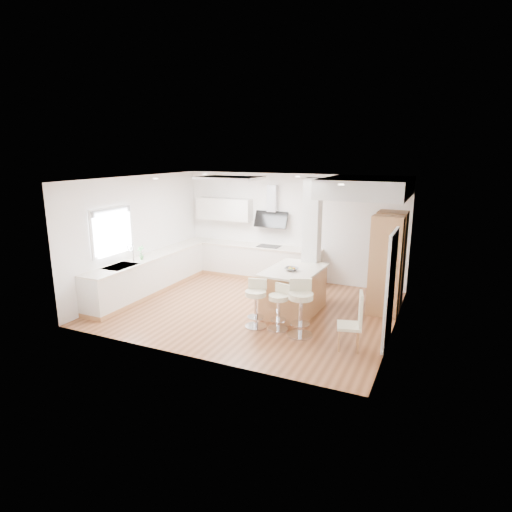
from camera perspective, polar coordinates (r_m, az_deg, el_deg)
The scene contains 18 objects.
ground at distance 9.48m, azimuth -0.70°, elevation -6.94°, with size 6.00×6.00×0.00m, color #9C5E3A.
ceiling at distance 9.48m, azimuth -0.70°, elevation -6.94°, with size 6.00×5.00×0.02m, color silver.
wall_back at distance 11.34m, azimuth 4.69°, elevation 3.83°, with size 6.00×0.04×2.80m, color white.
wall_left at distance 10.68m, azimuth -15.45°, elevation 2.75°, with size 0.04×5.00×2.80m, color white.
wall_right at distance 8.28m, azimuth 18.39°, elevation -0.57°, with size 0.04×5.00×2.80m, color white.
skylight at distance 9.77m, azimuth -3.49°, elevation 10.35°, with size 4.10×2.10×0.06m.
window_left at distance 9.94m, azimuth -18.67°, elevation 3.45°, with size 0.06×1.28×1.07m.
doorway_right at distance 7.82m, azimuth 17.47°, elevation -4.38°, with size 0.05×1.00×2.10m.
counter_left at distance 10.88m, azimuth -13.15°, elevation -2.01°, with size 0.63×4.50×1.35m.
counter_back at distance 11.57m, azimuth -0.11°, elevation 0.51°, with size 3.62×0.63×2.50m.
pillar at distance 9.57m, azimuth 7.42°, elevation 1.90°, with size 0.35×0.35×2.80m.
soffit at distance 9.59m, azimuth 14.53°, elevation 8.85°, with size 1.78×2.20×0.40m.
oven_column at distance 9.59m, azimuth 17.17°, elevation -0.74°, with size 0.63×1.21×2.10m.
peninsula at distance 9.13m, azimuth 5.09°, elevation -4.57°, with size 1.11×1.62×1.03m.
bar_stool_a at distance 8.32m, azimuth -0.02°, elevation -6.03°, with size 0.50×0.50×0.95m.
bar_stool_b at distance 8.24m, azimuth 3.09°, elevation -6.50°, with size 0.49×0.49×0.89m.
bar_stool_c at distance 7.97m, azimuth 5.97°, elevation -6.53°, with size 0.62×0.62×1.06m.
dining_chair at distance 7.59m, azimuth 13.05°, elevation -8.21°, with size 0.49×0.49×1.04m.
Camera 1 is at (3.79, -8.01, 3.35)m, focal length 30.00 mm.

